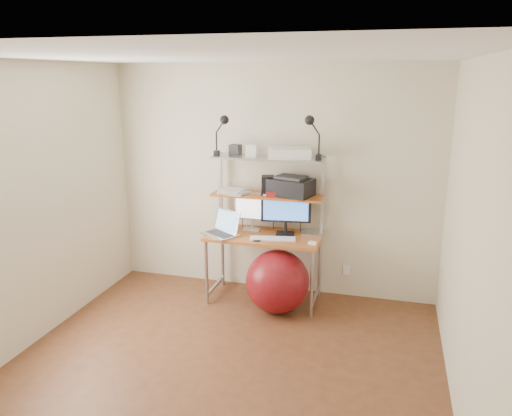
{
  "coord_description": "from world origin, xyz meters",
  "views": [
    {
      "loc": [
        1.25,
        -3.41,
        2.37
      ],
      "look_at": [
        -0.01,
        1.15,
        1.11
      ],
      "focal_mm": 35.0,
      "sensor_mm": 36.0,
      "label": 1
    }
  ],
  "objects": [
    {
      "name": "monitor_silver",
      "position": [
        -0.17,
        1.59,
        0.98
      ],
      "size": [
        0.4,
        0.14,
        0.44
      ],
      "rotation": [
        0.0,
        0.0,
        0.03
      ],
      "color": "silver",
      "rests_on": "desktop"
    },
    {
      "name": "phone",
      "position": [
        -0.02,
        1.26,
        0.74
      ],
      "size": [
        0.07,
        0.13,
        0.01
      ],
      "primitive_type": "cube",
      "rotation": [
        0.0,
        0.0,
        0.07
      ],
      "color": "black",
      "rests_on": "desktop"
    },
    {
      "name": "monitor_black",
      "position": [
        0.21,
        1.54,
        1.0
      ],
      "size": [
        0.53,
        0.17,
        0.53
      ],
      "rotation": [
        0.0,
        0.0,
        0.13
      ],
      "color": "black",
      "rests_on": "desktop"
    },
    {
      "name": "scanner",
      "position": [
        0.23,
        1.57,
        1.61
      ],
      "size": [
        0.48,
        0.37,
        0.11
      ],
      "rotation": [
        0.0,
        0.0,
        0.24
      ],
      "color": "white",
      "rests_on": "top_shelf"
    },
    {
      "name": "laptop",
      "position": [
        -0.42,
        1.35,
        0.79
      ],
      "size": [
        0.47,
        0.44,
        0.32
      ],
      "rotation": [
        0.0,
        0.0,
        -0.57
      ],
      "color": "#B5B5BA",
      "rests_on": "desktop"
    },
    {
      "name": "wall_outlet",
      "position": [
        0.85,
        1.79,
        0.3
      ],
      "size": [
        0.08,
        0.01,
        0.12
      ],
      "primitive_type": "cube",
      "color": "white",
      "rests_on": "room"
    },
    {
      "name": "mac_mini",
      "position": [
        0.49,
        1.57,
        0.76
      ],
      "size": [
        0.25,
        0.25,
        0.04
      ],
      "primitive_type": "cube",
      "rotation": [
        0.0,
        0.0,
        0.17
      ],
      "color": "#B5B5BA",
      "rests_on": "desktop"
    },
    {
      "name": "box_grey",
      "position": [
        -0.37,
        1.62,
        1.61
      ],
      "size": [
        0.12,
        0.12,
        0.11
      ],
      "primitive_type": "cube",
      "rotation": [
        0.0,
        0.0,
        -0.13
      ],
      "color": "#302F32",
      "rests_on": "top_shelf"
    },
    {
      "name": "paper_stack",
      "position": [
        -0.38,
        1.57,
        1.17
      ],
      "size": [
        0.41,
        0.4,
        0.03
      ],
      "color": "white",
      "rests_on": "mid_shelf"
    },
    {
      "name": "exercise_ball",
      "position": [
        0.2,
        1.21,
        0.33
      ],
      "size": [
        0.65,
        0.65,
        0.65
      ],
      "primitive_type": "sphere",
      "color": "maroon",
      "rests_on": "floor"
    },
    {
      "name": "room",
      "position": [
        0.0,
        0.0,
        1.25
      ],
      "size": [
        3.6,
        3.6,
        3.6
      ],
      "color": "brown",
      "rests_on": "ground"
    },
    {
      "name": "nas_cube",
      "position": [
        -0.0,
        1.6,
        1.25
      ],
      "size": [
        0.16,
        0.16,
        0.19
      ],
      "primitive_type": "cube",
      "rotation": [
        0.0,
        0.0,
        0.23
      ],
      "color": "black",
      "rests_on": "mid_shelf"
    },
    {
      "name": "mouse",
      "position": [
        0.54,
        1.28,
        0.75
      ],
      "size": [
        0.09,
        0.06,
        0.02
      ],
      "primitive_type": "cube",
      "rotation": [
        0.0,
        0.0,
        -0.17
      ],
      "color": "white",
      "rests_on": "desktop"
    },
    {
      "name": "red_box",
      "position": [
        0.08,
        1.52,
        1.17
      ],
      "size": [
        0.19,
        0.16,
        0.05
      ],
      "primitive_type": "cube",
      "rotation": [
        0.0,
        0.0,
        0.28
      ],
      "color": "#AE1B1D",
      "rests_on": "mid_shelf"
    },
    {
      "name": "keyboard",
      "position": [
        0.12,
        1.33,
        0.75
      ],
      "size": [
        0.48,
        0.22,
        0.01
      ],
      "primitive_type": "cube",
      "rotation": [
        0.0,
        0.0,
        0.19
      ],
      "color": "white",
      "rests_on": "desktop"
    },
    {
      "name": "clip_lamp_left",
      "position": [
        -0.46,
        1.51,
        1.86
      ],
      "size": [
        0.17,
        0.09,
        0.42
      ],
      "color": "black",
      "rests_on": "top_shelf"
    },
    {
      "name": "clip_lamp_right",
      "position": [
        0.46,
        1.52,
        1.87
      ],
      "size": [
        0.17,
        0.1,
        0.44
      ],
      "color": "black",
      "rests_on": "top_shelf"
    },
    {
      "name": "computer_desk",
      "position": [
        0.0,
        1.5,
        0.96
      ],
      "size": [
        1.2,
        0.6,
        1.57
      ],
      "color": "#C45F26",
      "rests_on": "ground"
    },
    {
      "name": "box_white",
      "position": [
        -0.17,
        1.53,
        1.61
      ],
      "size": [
        0.12,
        0.1,
        0.12
      ],
      "primitive_type": "cube",
      "rotation": [
        0.0,
        0.0,
        0.14
      ],
      "color": "white",
      "rests_on": "top_shelf"
    },
    {
      "name": "printer",
      "position": [
        0.25,
        1.58,
        1.25
      ],
      "size": [
        0.5,
        0.41,
        0.21
      ],
      "rotation": [
        0.0,
        0.0,
        -0.28
      ],
      "color": "black",
      "rests_on": "mid_shelf"
    }
  ]
}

